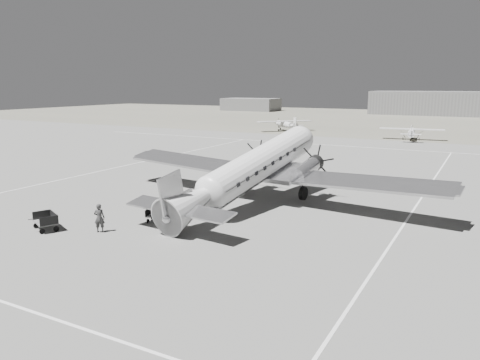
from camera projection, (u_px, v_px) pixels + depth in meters
name	position (u px, v px, depth m)	size (l,w,h in m)	color
ground	(201.00, 217.00, 30.63)	(260.00, 260.00, 0.00)	slate
taxi_line_near	(9.00, 304.00, 18.56)	(60.00, 0.15, 0.01)	silver
taxi_line_right	(389.00, 247.00, 25.05)	(0.15, 80.00, 0.01)	silver
taxi_line_left	(106.00, 170.00, 47.62)	(0.15, 60.00, 0.01)	silver
taxi_line_horizon	(358.00, 147.00, 65.13)	(90.00, 0.15, 0.01)	silver
grass_infield	(416.00, 120.00, 112.56)	(260.00, 90.00, 0.01)	#625F52
hangar_main	(449.00, 103.00, 131.14)	(42.00, 14.00, 6.60)	slate
shed_secondary	(251.00, 104.00, 154.96)	(18.00, 10.00, 4.00)	#5E5E5E
dc3_airliner	(253.00, 170.00, 33.27)	(26.83, 18.62, 5.11)	#B3B3B5
light_plane_left	(286.00, 125.00, 86.27)	(10.66, 8.65, 2.21)	silver
light_plane_right	(411.00, 134.00, 72.89)	(9.75, 7.91, 2.02)	silver
baggage_cart_near	(158.00, 216.00, 29.52)	(1.46, 1.03, 0.82)	#5E5E5E
baggage_cart_far	(46.00, 222.00, 27.89)	(1.80, 1.27, 1.02)	#5E5E5E
ground_crew	(99.00, 218.00, 27.41)	(0.63, 0.41, 1.73)	#2F2F2F
ramp_agent	(172.00, 206.00, 30.47)	(0.75, 0.58, 1.53)	silver
passenger	(176.00, 202.00, 30.77)	(0.92, 0.60, 1.87)	#ADADAA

